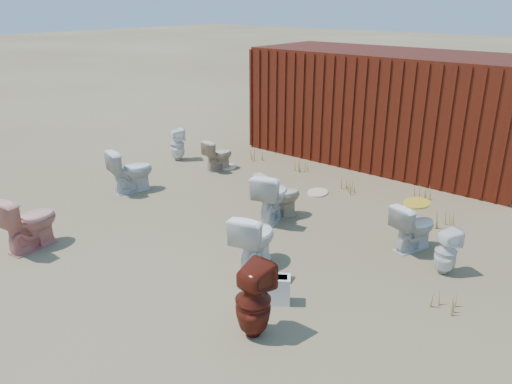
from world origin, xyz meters
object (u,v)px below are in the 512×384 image
Objects in this scene: toilet_front_a at (131,170)px; toilet_back_e at (446,252)px; shipping_container at (389,107)px; toilet_front_e at (254,239)px; toilet_front_c at (272,196)px; toilet_back_beige_left at (218,155)px; loose_tank at (269,289)px; toilet_front_pink at (29,222)px; toilet_back_yellowlid at (414,227)px; toilet_back_beige_right at (278,195)px; toilet_back_a at (177,144)px; toilet_front_maroon at (253,301)px.

toilet_back_e is at bearing -156.69° from toilet_front_a.
toilet_front_e is at bearing -81.18° from shipping_container.
toilet_front_c reaches higher than toilet_back_beige_left.
toilet_back_e is (2.07, 1.49, -0.09)m from toilet_front_e.
toilet_front_c reaches higher than toilet_front_e.
toilet_front_a reaches higher than loose_tank.
loose_tank is (-1.37, -2.04, -0.14)m from toilet_back_e.
toilet_front_pink is 1.18× the size of toilet_back_yellowlid.
toilet_front_c is at bearing 161.50° from toilet_back_beige_left.
toilet_back_yellowlid is (2.33, -3.81, -0.84)m from shipping_container.
toilet_back_beige_right is at bearing 29.29° from toilet_back_e.
toilet_back_yellowlid is at bearing 175.83° from toilet_front_c.
toilet_front_e is 4.25m from toilet_back_beige_left.
loose_tank is (1.47, -2.09, -0.21)m from toilet_back_beige_right.
toilet_back_a is 6.65m from toilet_back_e.
toilet_back_e is (6.55, -1.11, -0.05)m from toilet_back_a.
toilet_front_e is 2.55m from toilet_back_e.
shipping_container reaches higher than toilet_front_e.
toilet_front_maroon reaches higher than toilet_front_c.
toilet_front_e is at bearing -51.22° from toilet_front_maroon.
toilet_back_a reaches higher than toilet_back_beige_left.
toilet_front_maroon reaches higher than toilet_back_a.
shipping_container is at bearing -105.63° from toilet_front_c.
toilet_front_maroon reaches higher than toilet_front_pink.
toilet_front_pink reaches higher than toilet_front_a.
toilet_front_a reaches higher than toilet_back_beige_right.
toilet_back_beige_right is 1.54× the size of loose_tank.
toilet_back_e is (2.95, -4.20, -0.88)m from shipping_container.
toilet_front_c is at bearing -76.51° from toilet_front_e.
toilet_front_c is 1.09× the size of toilet_back_beige_right.
toilet_back_a is at bearing -77.14° from toilet_front_pink.
toilet_front_pink is 0.98× the size of toilet_front_maroon.
toilet_front_maroon is at bearing -74.91° from shipping_container.
toilet_back_a is at bearing 20.72° from toilet_back_e.
toilet_front_e is (3.65, -0.70, -0.00)m from toilet_front_a.
toilet_front_c is (2.08, 3.06, -0.00)m from toilet_front_pink.
shipping_container is 9.43× the size of toilet_back_e.
toilet_back_a is (-3.60, -3.09, -0.83)m from shipping_container.
toilet_back_beige_right is at bearing -88.46° from shipping_container.
toilet_front_a is 0.96× the size of toilet_front_maroon.
toilet_back_beige_left is at bearing -55.62° from toilet_front_e.
toilet_back_a is 1.15× the size of toilet_back_e.
toilet_front_a is 1.26× the size of toilet_back_beige_left.
toilet_front_c is 1.27× the size of toilet_back_beige_left.
loose_tank is (1.49, -1.93, -0.24)m from toilet_front_c.
toilet_front_a is at bearing -3.77° from toilet_front_c.
toilet_back_a reaches higher than loose_tank.
toilet_back_beige_left is (-0.42, 4.39, -0.09)m from toilet_front_pink.
toilet_front_e is at bearing -175.39° from toilet_front_a.
toilet_back_beige_right is at bearing -111.60° from toilet_front_c.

